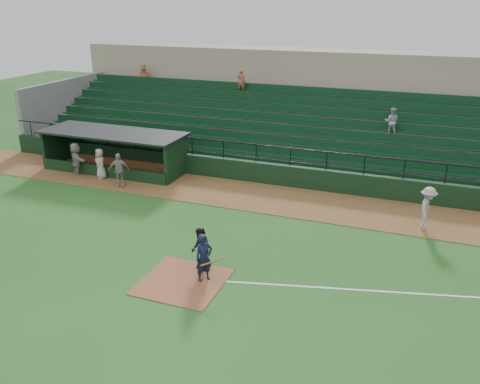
% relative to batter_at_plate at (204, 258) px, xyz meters
% --- Properties ---
extents(ground, '(90.00, 90.00, 0.00)m').
position_rel_batter_at_plate_xyz_m(ground, '(-0.71, 0.61, -0.94)').
color(ground, '#22551B').
rests_on(ground, ground).
extents(warning_track, '(40.00, 4.00, 0.03)m').
position_rel_batter_at_plate_xyz_m(warning_track, '(-0.71, 8.61, -0.93)').
color(warning_track, brown).
rests_on(warning_track, ground).
extents(home_plate_dirt, '(3.00, 3.00, 0.03)m').
position_rel_batter_at_plate_xyz_m(home_plate_dirt, '(-0.71, -0.39, -0.93)').
color(home_plate_dirt, brown).
rests_on(home_plate_dirt, ground).
extents(foul_line, '(17.49, 4.44, 0.01)m').
position_rel_batter_at_plate_xyz_m(foul_line, '(7.29, 1.81, -0.94)').
color(foul_line, white).
rests_on(foul_line, ground).
extents(stadium_structure, '(38.00, 13.08, 6.40)m').
position_rel_batter_at_plate_xyz_m(stadium_structure, '(-0.71, 17.07, 1.36)').
color(stadium_structure, black).
rests_on(stadium_structure, ground).
extents(dugout, '(8.90, 3.20, 2.42)m').
position_rel_batter_at_plate_xyz_m(dugout, '(-10.46, 10.17, 0.39)').
color(dugout, black).
rests_on(dugout, ground).
extents(batter_at_plate, '(1.18, 0.82, 1.88)m').
position_rel_batter_at_plate_xyz_m(batter_at_plate, '(0.00, 0.00, 0.00)').
color(batter_at_plate, black).
rests_on(batter_at_plate, ground).
extents(umpire, '(1.03, 1.08, 1.75)m').
position_rel_batter_at_plate_xyz_m(umpire, '(-0.45, 0.65, -0.07)').
color(umpire, black).
rests_on(umpire, ground).
extents(runner, '(0.86, 1.35, 1.99)m').
position_rel_batter_at_plate_xyz_m(runner, '(7.56, 7.63, 0.08)').
color(runner, '#A6A09C').
rests_on(runner, warning_track).
extents(dugout_player_a, '(1.21, 0.98, 1.93)m').
position_rel_batter_at_plate_xyz_m(dugout_player_a, '(-8.55, 7.33, 0.05)').
color(dugout_player_a, '#9A9590').
rests_on(dugout_player_a, warning_track).
extents(dugout_player_b, '(1.04, 0.97, 1.79)m').
position_rel_batter_at_plate_xyz_m(dugout_player_b, '(-10.33, 8.12, -0.02)').
color(dugout_player_b, '#ADA8A2').
rests_on(dugout_player_b, warning_track).
extents(dugout_player_c, '(1.81, 1.56, 1.97)m').
position_rel_batter_at_plate_xyz_m(dugout_player_c, '(-12.02, 8.12, 0.08)').
color(dugout_player_c, '#9A9690').
rests_on(dugout_player_c, warning_track).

